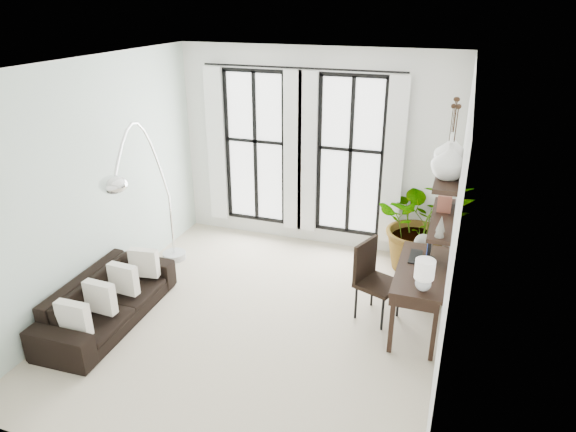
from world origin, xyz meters
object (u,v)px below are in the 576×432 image
at_px(plant, 421,223).
at_px(desk, 421,275).
at_px(desk_chair, 373,275).
at_px(arc_lamp, 141,161).
at_px(sofa, 108,300).
at_px(buddha, 420,268).

xyz_separation_m(plant, desk, (0.15, -1.60, 0.01)).
xyz_separation_m(plant, desk_chair, (-0.44, -1.49, -0.16)).
bearing_deg(desk, arc_lamp, -176.51).
xyz_separation_m(sofa, desk_chair, (3.15, 1.23, 0.29)).
bearing_deg(desk, plant, 95.45).
xyz_separation_m(desk_chair, buddha, (0.54, 0.79, -0.22)).
distance_m(sofa, plant, 4.53).
xyz_separation_m(desk, buddha, (-0.05, 0.89, -0.39)).
bearing_deg(buddha, sofa, -151.32).
distance_m(sofa, buddha, 4.21).
bearing_deg(desk_chair, arc_lamp, -152.59).
bearing_deg(buddha, plant, 97.91).
xyz_separation_m(plant, arc_lamp, (-3.49, -1.82, 1.14)).
height_order(desk_chair, arc_lamp, arc_lamp).
bearing_deg(buddha, desk_chair, -124.14).
bearing_deg(plant, arc_lamp, -152.48).
distance_m(plant, desk, 1.60).
bearing_deg(desk_chair, plant, 94.95).
relative_size(plant, buddha, 1.69).
height_order(desk, desk_chair, desk).
bearing_deg(sofa, buddha, -63.45).
bearing_deg(buddha, arc_lamp, -162.72).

